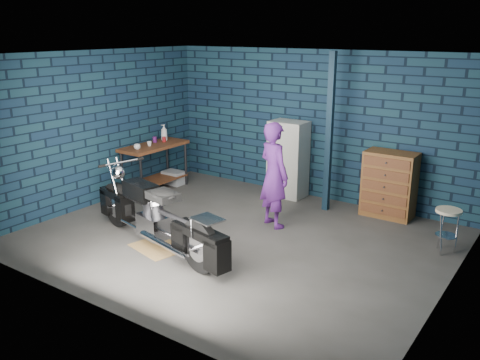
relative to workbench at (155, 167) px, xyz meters
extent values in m
plane|color=#43423F|center=(2.68, -1.08, -0.46)|extent=(6.00, 6.00, 0.00)
cube|color=#112338|center=(2.68, 1.42, 0.90)|extent=(6.00, 0.02, 2.70)
cube|color=#112338|center=(-0.32, -1.08, 0.90)|extent=(0.02, 5.00, 2.70)
cube|color=#112338|center=(5.68, -1.08, 0.90)|extent=(0.02, 5.00, 2.70)
cube|color=silver|center=(2.68, -1.08, 2.25)|extent=(6.00, 5.00, 0.02)
cube|color=#102433|center=(3.23, 0.87, 0.90)|extent=(0.10, 0.10, 2.70)
cube|color=#5A311B|center=(0.00, 0.00, 0.00)|extent=(0.60, 1.40, 0.91)
cube|color=brown|center=(1.94, -2.00, -0.45)|extent=(0.87, 0.73, 0.01)
imported|color=#4F1D6E|center=(2.86, -0.29, 0.39)|extent=(0.73, 0.62, 1.68)
cube|color=gray|center=(0.02, 0.50, -0.32)|extent=(0.43, 0.30, 0.27)
cube|color=beige|center=(2.30, 1.15, 0.26)|extent=(0.66, 0.47, 1.42)
cube|color=brown|center=(4.22, 1.15, 0.10)|extent=(0.83, 0.46, 1.11)
imported|color=#C5B595|center=(0.03, -0.47, 0.50)|extent=(0.14, 0.14, 0.10)
imported|color=#C5B595|center=(0.02, -0.14, 0.50)|extent=(0.10, 0.10, 0.09)
cylinder|color=#521860|center=(-0.12, 0.15, 0.51)|extent=(0.09, 0.09, 0.11)
cylinder|color=maroon|center=(-0.01, 0.30, 0.50)|extent=(0.07, 0.07, 0.10)
imported|color=gray|center=(-0.07, 0.37, 0.62)|extent=(0.16, 0.16, 0.32)
camera|label=1|loc=(6.77, -6.88, 2.59)|focal=38.00mm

